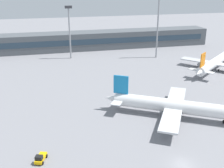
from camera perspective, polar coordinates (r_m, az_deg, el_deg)
ground_plane at (r=91.90m, az=2.71°, el=-1.52°), size 400.00×400.00×0.00m
terminal_building at (r=149.58m, az=-4.22°, el=8.89°), size 128.03×12.13×9.00m
airplane_near at (r=75.77m, az=13.46°, el=-4.52°), size 36.40×26.55×10.10m
airplane_mid at (r=121.65m, az=20.33°, el=4.22°), size 32.65×27.82×9.80m
baggage_tug_yellow at (r=59.76m, az=-14.42°, el=-14.44°), size 2.77×3.90×1.75m
floodlight_tower_west at (r=129.97m, az=-8.68°, el=11.18°), size 3.20×0.80×23.84m
floodlight_tower_east at (r=131.33m, az=9.36°, el=12.36°), size 3.20×0.80×28.77m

